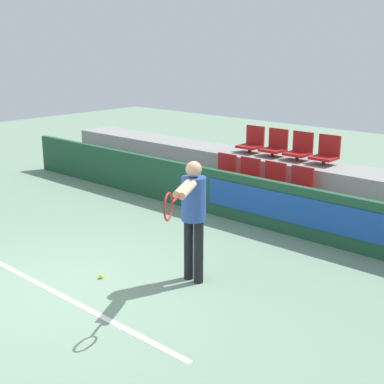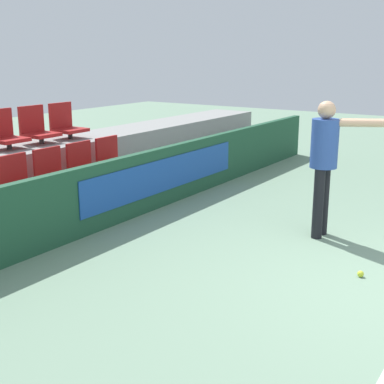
{
  "view_description": "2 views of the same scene",
  "coord_description": "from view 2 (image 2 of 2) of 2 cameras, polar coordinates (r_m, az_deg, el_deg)",
  "views": [
    {
      "loc": [
        5.63,
        -3.63,
        3.13
      ],
      "look_at": [
        0.35,
        2.24,
        0.93
      ],
      "focal_mm": 50.0,
      "sensor_mm": 36.0,
      "label": 1
    },
    {
      "loc": [
        -5.0,
        -0.79,
        2.21
      ],
      "look_at": [
        0.15,
        2.63,
        0.6
      ],
      "focal_mm": 50.0,
      "sensor_mm": 36.0,
      "label": 2
    }
  ],
  "objects": [
    {
      "name": "barrier_wall",
      "position": [
        7.06,
        -8.78,
        -0.12
      ],
      "size": [
        12.36,
        0.14,
        0.87
      ],
      "color": "#1E4C33",
      "rests_on": "ground"
    },
    {
      "name": "bleacher_tier_front",
      "position": [
        7.48,
        -12.01,
        -1.11
      ],
      "size": [
        11.96,
        0.95,
        0.46
      ],
      "color": "gray",
      "rests_on": "ground"
    },
    {
      "name": "bleacher_tier_middle",
      "position": [
        8.11,
        -16.81,
        1.48
      ],
      "size": [
        11.96,
        0.95,
        0.91
      ],
      "color": "gray",
      "rests_on": "ground"
    },
    {
      "name": "stadium_chair_0",
      "position": [
        6.91,
        -18.04,
        1.04
      ],
      "size": [
        0.45,
        0.43,
        0.55
      ],
      "color": "#333333",
      "rests_on": "bleacher_tier_front"
    },
    {
      "name": "stadium_chair_1",
      "position": [
        7.27,
        -14.51,
        1.94
      ],
      "size": [
        0.45,
        0.43,
        0.55
      ],
      "color": "#333333",
      "rests_on": "bleacher_tier_front"
    },
    {
      "name": "stadium_chair_2",
      "position": [
        7.66,
        -11.33,
        2.75
      ],
      "size": [
        0.45,
        0.43,
        0.55
      ],
      "color": "#333333",
      "rests_on": "bleacher_tier_front"
    },
    {
      "name": "stadium_chair_3",
      "position": [
        8.06,
        -8.45,
        3.47
      ],
      "size": [
        0.45,
        0.43,
        0.55
      ],
      "color": "#333333",
      "rests_on": "bleacher_tier_front"
    },
    {
      "name": "stadium_chair_5",
      "position": [
        7.91,
        -19.37,
        5.95
      ],
      "size": [
        0.45,
        0.43,
        0.55
      ],
      "color": "#333333",
      "rests_on": "bleacher_tier_middle"
    },
    {
      "name": "stadium_chair_6",
      "position": [
        8.27,
        -16.19,
        6.53
      ],
      "size": [
        0.45,
        0.43,
        0.55
      ],
      "color": "#333333",
      "rests_on": "bleacher_tier_middle"
    },
    {
      "name": "stadium_chair_7",
      "position": [
        8.65,
        -13.29,
        7.05
      ],
      "size": [
        0.45,
        0.43,
        0.55
      ],
      "color": "#333333",
      "rests_on": "bleacher_tier_middle"
    },
    {
      "name": "tennis_player",
      "position": [
        6.63,
        14.47,
        3.94
      ],
      "size": [
        0.83,
        1.37,
        1.67
      ],
      "rotation": [
        0.0,
        0.0,
        0.5
      ],
      "color": "black",
      "rests_on": "ground"
    },
    {
      "name": "tennis_ball",
      "position": [
        5.77,
        17.54,
        -8.32
      ],
      "size": [
        0.07,
        0.07,
        0.07
      ],
      "color": "#CCDB33",
      "rests_on": "ground"
    }
  ]
}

